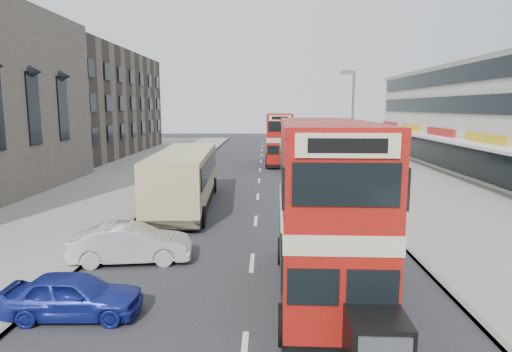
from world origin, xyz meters
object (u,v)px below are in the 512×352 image
(car_left_front, at_px, (131,243))
(coach, at_px, (184,177))
(car_left_near, at_px, (74,295))
(bus_main, at_px, (324,209))
(bus_second, at_px, (279,139))
(car_right_b, at_px, (318,167))
(pedestrian_near, at_px, (389,180))
(cyclist, at_px, (310,170))
(pedestrian_far, at_px, (344,152))
(street_lamp, at_px, (351,119))
(car_right_c, at_px, (314,156))
(car_right_a, at_px, (328,181))

(car_left_front, bearing_deg, coach, -9.39)
(car_left_front, bearing_deg, car_left_near, 169.03)
(coach, bearing_deg, bus_main, -64.42)
(bus_second, xyz_separation_m, car_right_b, (3.06, -6.80, -1.86))
(coach, xyz_separation_m, pedestrian_near, (12.26, 2.87, -0.60))
(coach, relative_size, cyclist, 4.93)
(pedestrian_far, bearing_deg, car_left_near, -140.14)
(bus_main, xyz_separation_m, cyclist, (1.67, 20.77, -1.81))
(street_lamp, distance_m, pedestrian_far, 13.89)
(car_left_front, xyz_separation_m, car_right_c, (9.75, 28.83, 0.05))
(bus_second, relative_size, car_left_front, 2.03)
(bus_main, bearing_deg, pedestrian_far, -99.52)
(car_left_front, relative_size, pedestrian_far, 2.36)
(car_right_b, bearing_deg, car_left_near, -15.53)
(car_right_c, xyz_separation_m, pedestrian_near, (2.84, -17.00, 0.39))
(pedestrian_far, bearing_deg, car_left_front, -142.47)
(car_left_near, relative_size, car_right_c, 0.82)
(car_right_b, bearing_deg, car_right_a, 4.71)
(street_lamp, distance_m, car_right_a, 4.79)
(bus_second, relative_size, car_left_near, 2.40)
(bus_second, distance_m, pedestrian_far, 6.99)
(car_right_c, bearing_deg, car_left_near, -9.00)
(street_lamp, relative_size, cyclist, 3.55)
(street_lamp, distance_m, coach, 13.08)
(coach, height_order, car_right_b, coach)
(car_right_c, xyz_separation_m, cyclist, (-1.45, -10.73, 0.10))
(bus_main, relative_size, pedestrian_far, 5.07)
(car_left_near, bearing_deg, coach, -4.23)
(car_left_front, distance_m, pedestrian_near, 17.29)
(bus_main, distance_m, car_right_a, 17.31)
(car_right_c, bearing_deg, car_right_b, 4.16)
(car_right_a, distance_m, car_right_b, 6.51)
(street_lamp, xyz_separation_m, car_right_b, (-1.69, 4.85, -4.11))
(bus_second, distance_m, pedestrian_near, 17.11)
(car_right_c, height_order, pedestrian_near, pedestrian_near)
(pedestrian_near, distance_m, pedestrian_far, 17.41)
(bus_main, bearing_deg, car_left_near, 14.54)
(street_lamp, xyz_separation_m, bus_main, (-4.30, -18.67, -2.12))
(pedestrian_near, bearing_deg, car_left_near, 50.06)
(cyclist, bearing_deg, car_right_c, 86.16)
(car_right_b, xyz_separation_m, pedestrian_far, (3.58, 8.40, 0.38))
(bus_second, relative_size, coach, 0.78)
(pedestrian_far, bearing_deg, car_right_b, -141.90)
(car_right_c, bearing_deg, street_lamp, 13.10)
(street_lamp, bearing_deg, pedestrian_far, 81.88)
(coach, relative_size, pedestrian_far, 6.20)
(bus_main, height_order, car_left_front, bus_main)
(car_right_b, bearing_deg, pedestrian_far, 162.11)
(car_left_front, height_order, car_right_b, car_left_front)
(bus_main, relative_size, car_left_front, 2.15)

